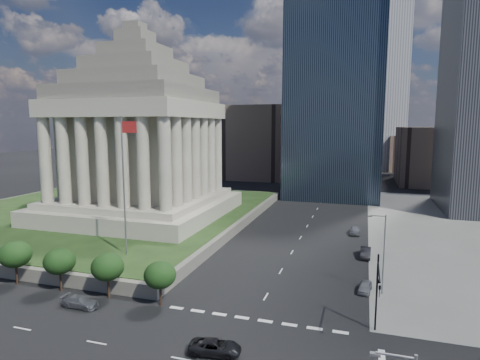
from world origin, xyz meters
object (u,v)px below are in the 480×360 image
at_px(traffic_signal_ne, 378,288).
at_px(parked_sedan_near, 365,287).
at_px(war_memorial, 138,122).
at_px(flagpole, 125,179).
at_px(street_lamp_north, 383,250).
at_px(suv_grey, 80,302).
at_px(parked_sedan_mid, 365,253).
at_px(pickup_truck, 215,347).
at_px(parked_sedan_far, 355,230).

height_order(traffic_signal_ne, parked_sedan_near, traffic_signal_ne).
bearing_deg(traffic_signal_ne, war_memorial, 143.58).
distance_m(flagpole, traffic_signal_ne, 36.69).
xyz_separation_m(street_lamp_north, parked_sedan_near, (-1.83, 0.15, -5.03)).
bearing_deg(war_memorial, parked_sedan_near, -26.67).
bearing_deg(street_lamp_north, suv_grey, -156.80).
bearing_deg(flagpole, parked_sedan_near, 1.98).
bearing_deg(parked_sedan_near, parked_sedan_mid, 96.99).
height_order(pickup_truck, parked_sedan_far, parked_sedan_far).
relative_size(suv_grey, parked_sedan_near, 1.19).
height_order(traffic_signal_ne, parked_sedan_mid, traffic_signal_ne).
bearing_deg(war_memorial, parked_sedan_far, 5.85).
xyz_separation_m(suv_grey, parked_sedan_near, (31.10, 14.26, -0.01)).
xyz_separation_m(war_memorial, parked_sedan_near, (45.50, -22.85, -20.77)).
bearing_deg(parked_sedan_near, suv_grey, -148.38).
xyz_separation_m(traffic_signal_ne, parked_sedan_far, (-2.93, 38.77, -4.48)).
bearing_deg(war_memorial, pickup_truck, -51.81).
height_order(flagpole, street_lamp_north, flagpole).
distance_m(war_memorial, parked_sedan_mid, 50.79).
height_order(war_memorial, flagpole, war_memorial).
distance_m(street_lamp_north, pickup_truck, 24.11).
xyz_separation_m(flagpole, parked_sedan_mid, (33.33, 14.93, -12.37)).
xyz_separation_m(traffic_signal_ne, pickup_truck, (-13.97, -7.06, -4.59)).
xyz_separation_m(street_lamp_north, suv_grey, (-32.93, -14.11, -5.02)).
xyz_separation_m(war_memorial, parked_sedan_mid, (45.50, -9.07, -20.65)).
relative_size(flagpole, suv_grey, 4.55).
bearing_deg(parked_sedan_near, parked_sedan_far, 101.04).
xyz_separation_m(street_lamp_north, parked_sedan_mid, (-1.83, 13.93, -4.92)).
bearing_deg(traffic_signal_ne, suv_grey, -175.00).
distance_m(war_memorial, parked_sedan_near, 54.99).
bearing_deg(parked_sedan_near, street_lamp_north, 2.29).
relative_size(traffic_signal_ne, parked_sedan_mid, 1.77).
relative_size(flagpole, parked_sedan_mid, 4.42).
height_order(flagpole, pickup_truck, flagpole).
bearing_deg(war_memorial, suv_grey, -68.80).
relative_size(flagpole, street_lamp_north, 2.00).
distance_m(traffic_signal_ne, parked_sedan_near, 12.39).
bearing_deg(suv_grey, war_memorial, 21.72).
relative_size(pickup_truck, parked_sedan_near, 1.30).
height_order(war_memorial, parked_sedan_mid, war_memorial).
xyz_separation_m(war_memorial, suv_grey, (14.40, -37.11, -20.76)).
bearing_deg(traffic_signal_ne, parked_sedan_mid, 92.27).
xyz_separation_m(flagpole, traffic_signal_ne, (34.33, -10.30, -7.86)).
relative_size(pickup_truck, parked_sedan_mid, 1.06).
distance_m(war_memorial, traffic_signal_ne, 60.00).
relative_size(war_memorial, parked_sedan_mid, 8.62).
xyz_separation_m(flagpole, street_lamp_north, (35.16, 1.00, -7.45)).
distance_m(parked_sedan_near, parked_sedan_mid, 13.78).
distance_m(flagpole, parked_sedan_far, 44.14).
distance_m(pickup_truck, suv_grey, 18.62).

